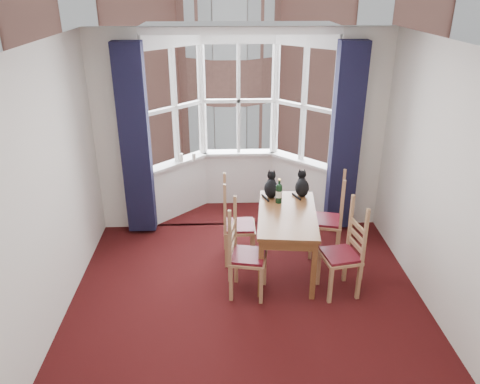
{
  "coord_description": "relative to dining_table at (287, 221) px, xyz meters",
  "views": [
    {
      "loc": [
        -0.25,
        -3.96,
        3.31
      ],
      "look_at": [
        -0.06,
        1.05,
        1.05
      ],
      "focal_mm": 35.0,
      "sensor_mm": 36.0,
      "label": 1
    }
  ],
  "objects": [
    {
      "name": "wall_right",
      "position": [
        1.49,
        -1.01,
        0.73
      ],
      "size": [
        0.0,
        4.5,
        4.5
      ],
      "primitive_type": "plane",
      "rotation": [
        1.57,
        0.0,
        -1.57
      ],
      "color": "silver",
      "rests_on": "floor"
    },
    {
      "name": "bay_window",
      "position": [
        -0.51,
        1.74,
        0.73
      ],
      "size": [
        2.76,
        0.94,
        2.8
      ],
      "color": "white",
      "rests_on": "floor"
    },
    {
      "name": "chair_right_near",
      "position": [
        0.63,
        -0.48,
        -0.2
      ],
      "size": [
        0.47,
        0.49,
        0.92
      ],
      "color": "#A57950",
      "rests_on": "floor"
    },
    {
      "name": "dining_table",
      "position": [
        0.0,
        0.0,
        0.0
      ],
      "size": [
        0.82,
        1.35,
        0.78
      ],
      "color": "brown",
      "rests_on": "floor"
    },
    {
      "name": "street",
      "position": [
        -0.51,
        31.24,
        -6.67
      ],
      "size": [
        80.0,
        80.0,
        0.0
      ],
      "primitive_type": "plane",
      "color": "#333335",
      "rests_on": "ground"
    },
    {
      "name": "wall_left",
      "position": [
        -2.51,
        -1.01,
        0.73
      ],
      "size": [
        0.0,
        4.5,
        4.5
      ],
      "primitive_type": "plane",
      "rotation": [
        1.57,
        0.0,
        1.57
      ],
      "color": "silver",
      "rests_on": "floor"
    },
    {
      "name": "chair_left_near",
      "position": [
        -0.58,
        -0.46,
        -0.2
      ],
      "size": [
        0.47,
        0.49,
        0.92
      ],
      "color": "#A57950",
      "rests_on": "floor"
    },
    {
      "name": "chair_right_far",
      "position": [
        0.65,
        0.33,
        -0.2
      ],
      "size": [
        0.49,
        0.51,
        0.92
      ],
      "color": "#A57950",
      "rests_on": "floor"
    },
    {
      "name": "floor",
      "position": [
        -0.51,
        -1.01,
        -0.67
      ],
      "size": [
        4.5,
        4.5,
        0.0
      ],
      "primitive_type": "plane",
      "color": "black",
      "rests_on": "ground"
    },
    {
      "name": "wall_back_pier_right",
      "position": [
        1.14,
        1.24,
        0.73
      ],
      "size": [
        0.7,
        0.12,
        2.8
      ],
      "primitive_type": "cube",
      "color": "silver",
      "rests_on": "floor"
    },
    {
      "name": "chair_left_far",
      "position": [
        -0.66,
        0.25,
        -0.2
      ],
      "size": [
        0.4,
        0.42,
        0.92
      ],
      "color": "#A57950",
      "rests_on": "floor"
    },
    {
      "name": "ceiling",
      "position": [
        -0.51,
        -1.01,
        2.13
      ],
      "size": [
        4.5,
        4.5,
        0.0
      ],
      "primitive_type": "plane",
      "rotation": [
        3.14,
        0.0,
        0.0
      ],
      "color": "white",
      "rests_on": "floor"
    },
    {
      "name": "candle_short",
      "position": [
        -1.19,
        1.62,
        0.25
      ],
      "size": [
        0.06,
        0.06,
        0.11
      ],
      "primitive_type": "cylinder",
      "color": "white",
      "rests_on": "bay_window"
    },
    {
      "name": "cat_left",
      "position": [
        -0.15,
        0.48,
        0.24
      ],
      "size": [
        0.21,
        0.27,
        0.35
      ],
      "color": "black",
      "rests_on": "dining_table"
    },
    {
      "name": "wall_back_pier_left",
      "position": [
        -2.16,
        1.24,
        0.73
      ],
      "size": [
        0.7,
        0.12,
        2.8
      ],
      "primitive_type": "cube",
      "color": "silver",
      "rests_on": "floor"
    },
    {
      "name": "candle_tall",
      "position": [
        -1.38,
        1.59,
        0.26
      ],
      "size": [
        0.06,
        0.06,
        0.12
      ],
      "primitive_type": "cylinder",
      "color": "white",
      "rests_on": "bay_window"
    },
    {
      "name": "wine_bottle",
      "position": [
        -0.07,
        0.3,
        0.25
      ],
      "size": [
        0.08,
        0.08,
        0.32
      ],
      "color": "black",
      "rests_on": "dining_table"
    },
    {
      "name": "curtain_right",
      "position": [
        0.91,
        1.06,
        0.68
      ],
      "size": [
        0.38,
        0.22,
        2.6
      ],
      "primitive_type": "cube",
      "color": "black",
      "rests_on": "floor"
    },
    {
      "name": "curtain_left",
      "position": [
        -1.93,
        1.06,
        0.68
      ],
      "size": [
        0.38,
        0.22,
        2.6
      ],
      "primitive_type": "cube",
      "color": "black",
      "rests_on": "floor"
    },
    {
      "name": "tenement_building",
      "position": [
        -0.51,
        13.0,
        0.93
      ],
      "size": [
        18.4,
        7.8,
        15.2
      ],
      "color": "#9E6151",
      "rests_on": "street"
    },
    {
      "name": "cat_right",
      "position": [
        0.25,
        0.5,
        0.24
      ],
      "size": [
        0.19,
        0.26,
        0.35
      ],
      "color": "black",
      "rests_on": "dining_table"
    }
  ]
}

